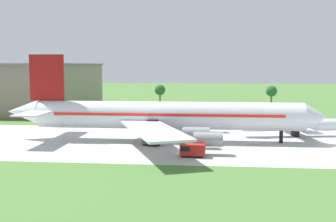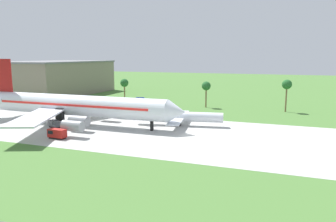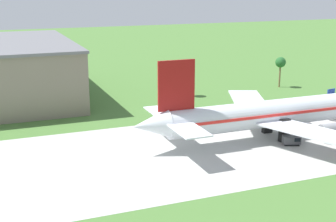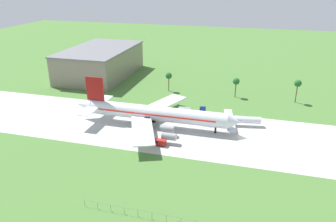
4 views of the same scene
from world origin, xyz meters
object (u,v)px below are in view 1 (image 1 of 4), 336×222
object	(u,v)px
baggage_tug	(192,150)
catering_van	(152,141)
jet_airliner	(162,116)
terminal_building	(38,86)
regional_aircraft	(295,125)

from	to	relation	value
baggage_tug	catering_van	size ratio (longest dim) A/B	1.11
jet_airliner	catering_van	bearing A→B (deg)	-103.53
terminal_building	regional_aircraft	bearing A→B (deg)	-32.04
baggage_tug	catering_van	world-z (taller)	baggage_tug
jet_airliner	baggage_tug	distance (m)	18.65
jet_airliner	catering_van	world-z (taller)	jet_airliner
regional_aircraft	catering_van	distance (m)	36.40
regional_aircraft	terminal_building	xyz separation A→B (m)	(-87.79, 54.94, 6.19)
catering_van	baggage_tug	bearing A→B (deg)	-48.79
regional_aircraft	baggage_tug	bearing A→B (deg)	-133.02
jet_airliner	terminal_building	world-z (taller)	jet_airliner
baggage_tug	terminal_building	distance (m)	103.11
terminal_building	catering_van	bearing A→B (deg)	-52.06
baggage_tug	catering_van	distance (m)	13.62
jet_airliner	terminal_building	distance (m)	85.43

